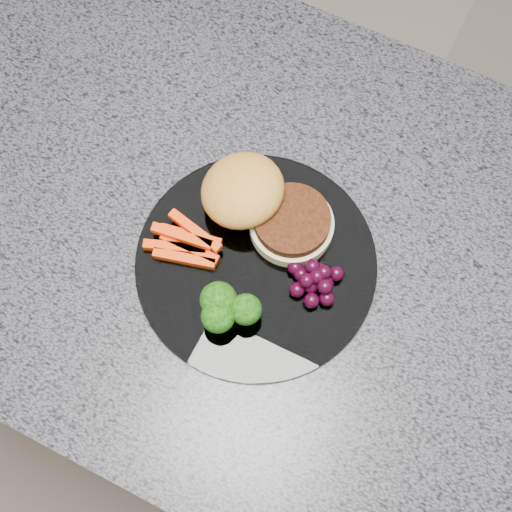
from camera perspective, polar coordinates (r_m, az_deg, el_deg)
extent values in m
plane|color=gray|center=(1.65, 2.28, -10.88)|extent=(4.00, 4.00, 0.00)
cube|color=brown|center=(1.23, 3.03, -7.63)|extent=(1.20, 0.60, 0.86)
cube|color=#4D4D57|center=(0.79, 4.65, -0.55)|extent=(1.20, 0.60, 0.04)
cylinder|color=white|center=(0.77, 0.00, -0.59)|extent=(0.26, 0.26, 0.01)
cylinder|color=beige|center=(0.77, 2.86, 2.46)|extent=(0.11, 0.11, 0.02)
cylinder|color=#49200E|center=(0.76, 2.91, 2.90)|extent=(0.09, 0.09, 0.01)
ellipsoid|color=#B97F2E|center=(0.77, -1.08, 5.05)|extent=(0.11, 0.11, 0.05)
cube|color=#E73703|center=(0.77, -5.23, 1.58)|extent=(0.07, 0.02, 0.01)
cube|color=#E73703|center=(0.77, -5.33, 0.62)|extent=(0.07, 0.01, 0.01)
cube|color=#E73703|center=(0.77, -6.51, 0.70)|extent=(0.07, 0.03, 0.01)
cube|color=#E73703|center=(0.76, -4.89, 2.01)|extent=(0.07, 0.02, 0.01)
cube|color=#E73703|center=(0.76, -5.94, 1.56)|extent=(0.07, 0.02, 0.01)
cube|color=#E73703|center=(0.76, -5.77, -0.21)|extent=(0.07, 0.03, 0.01)
cylinder|color=olive|center=(0.74, -2.95, -3.97)|extent=(0.01, 0.01, 0.02)
ellipsoid|color=#0A3206|center=(0.72, -3.03, -3.52)|extent=(0.04, 0.04, 0.03)
cylinder|color=olive|center=(0.74, -0.80, -4.70)|extent=(0.01, 0.01, 0.02)
ellipsoid|color=#0A3206|center=(0.72, -0.82, -4.30)|extent=(0.03, 0.03, 0.03)
cylinder|color=olive|center=(0.74, -2.99, -5.25)|extent=(0.01, 0.01, 0.02)
ellipsoid|color=#0A3206|center=(0.72, -3.06, -4.86)|extent=(0.03, 0.03, 0.03)
sphere|color=black|center=(0.75, 4.40, -2.40)|extent=(0.02, 0.02, 0.02)
sphere|color=black|center=(0.75, 5.62, -2.22)|extent=(0.02, 0.02, 0.02)
sphere|color=black|center=(0.75, 5.13, -1.18)|extent=(0.02, 0.02, 0.02)
sphere|color=black|center=(0.75, 3.65, -1.45)|extent=(0.02, 0.02, 0.02)
sphere|color=black|center=(0.75, 3.31, -2.70)|extent=(0.02, 0.02, 0.02)
sphere|color=black|center=(0.74, 4.48, -3.56)|extent=(0.02, 0.02, 0.02)
sphere|color=black|center=(0.75, 5.70, -3.38)|extent=(0.02, 0.02, 0.02)
sphere|color=black|center=(0.75, 6.45, -1.40)|extent=(0.02, 0.02, 0.02)
sphere|color=black|center=(0.75, 3.15, -0.91)|extent=(0.02, 0.02, 0.02)
sphere|color=black|center=(0.74, 4.90, -1.62)|extent=(0.02, 0.02, 0.02)
sphere|color=black|center=(0.74, 4.07, -1.95)|extent=(0.02, 0.02, 0.02)
sphere|color=black|center=(0.74, 5.55, -2.44)|extent=(0.02, 0.02, 0.02)
sphere|color=black|center=(0.74, 4.54, -0.82)|extent=(0.02, 0.02, 0.02)
sphere|color=black|center=(0.74, 5.46, -1.27)|extent=(0.02, 0.02, 0.02)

